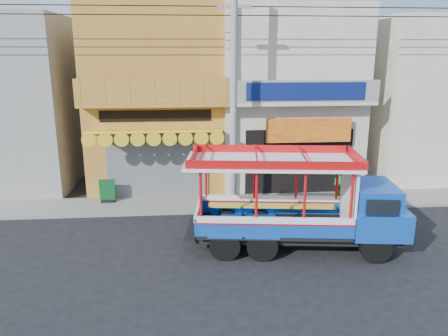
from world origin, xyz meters
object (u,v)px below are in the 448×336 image
at_px(utility_pole, 238,81).
at_px(potted_plant_c, 377,187).
at_px(songthaew_truck, 312,204).
at_px(potted_plant_b, 340,189).
at_px(green_sign, 107,193).

bearing_deg(utility_pole, potted_plant_c, 7.58).
relative_size(songthaew_truck, potted_plant_b, 6.60).
relative_size(utility_pole, green_sign, 29.37).
xyz_separation_m(utility_pole, potted_plant_b, (4.29, 0.39, -4.39)).
bearing_deg(potted_plant_c, potted_plant_b, -67.96).
xyz_separation_m(potted_plant_b, potted_plant_c, (1.75, 0.41, -0.07)).
bearing_deg(potted_plant_b, potted_plant_c, -104.33).
bearing_deg(songthaew_truck, green_sign, 146.58).
bearing_deg(potted_plant_b, green_sign, 58.10).
distance_m(green_sign, potted_plant_c, 11.21).
bearing_deg(utility_pole, songthaew_truck, -61.65).
height_order(utility_pole, songthaew_truck, utility_pole).
height_order(songthaew_truck, potted_plant_b, songthaew_truck).
distance_m(potted_plant_b, potted_plant_c, 1.80).
distance_m(green_sign, potted_plant_b, 9.49).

